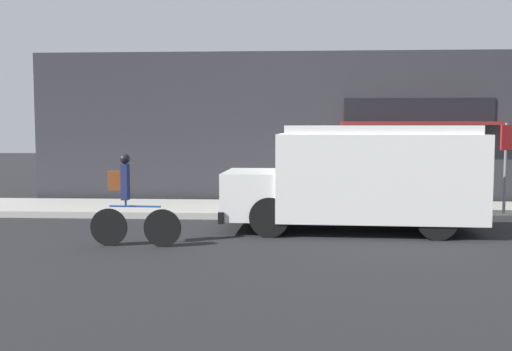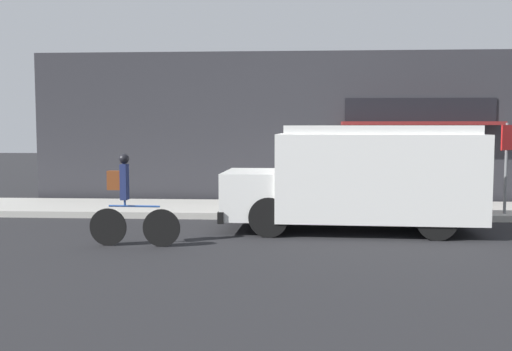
{
  "view_description": "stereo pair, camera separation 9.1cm",
  "coord_description": "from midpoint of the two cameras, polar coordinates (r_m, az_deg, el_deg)",
  "views": [
    {
      "loc": [
        -0.98,
        -14.34,
        2.27
      ],
      "look_at": [
        -1.8,
        -0.2,
        1.1
      ],
      "focal_mm": 42.0,
      "sensor_mm": 36.0,
      "label": 1
    },
    {
      "loc": [
        -0.89,
        -14.33,
        2.27
      ],
      "look_at": [
        -1.8,
        -0.2,
        1.1
      ],
      "focal_mm": 42.0,
      "sensor_mm": 36.0,
      "label": 2
    }
  ],
  "objects": [
    {
      "name": "school_bus",
      "position": [
        13.1,
        10.22,
        -0.09
      ],
      "size": [
        5.51,
        2.71,
        2.28
      ],
      "rotation": [
        0.0,
        0.0,
        -0.04
      ],
      "color": "white",
      "rests_on": "ground_plane"
    },
    {
      "name": "trash_bin",
      "position": [
        16.79,
        10.85,
        -0.95
      ],
      "size": [
        0.5,
        0.5,
        0.95
      ],
      "color": "slate",
      "rests_on": "sidewalk"
    },
    {
      "name": "storefront",
      "position": [
        17.35,
        7.05,
        4.49
      ],
      "size": [
        17.0,
        0.82,
        4.4
      ],
      "color": "#2D2D33",
      "rests_on": "ground_plane"
    },
    {
      "name": "ground_plane",
      "position": [
        14.54,
        7.34,
        -4.3
      ],
      "size": [
        70.0,
        70.0,
        0.0
      ],
      "primitive_type": "plane",
      "color": "#232326"
    },
    {
      "name": "sidewalk",
      "position": [
        15.87,
        7.03,
        -3.25
      ],
      "size": [
        28.0,
        2.71,
        0.16
      ],
      "color": "#ADAAA3",
      "rests_on": "ground_plane"
    },
    {
      "name": "cyclist",
      "position": [
        11.54,
        -11.85,
        -2.65
      ],
      "size": [
        1.75,
        0.2,
        1.76
      ],
      "rotation": [
        0.0,
        0.0,
        -0.04
      ],
      "color": "black",
      "rests_on": "ground_plane"
    },
    {
      "name": "stop_sign_post",
      "position": [
        15.55,
        22.93,
        1.98
      ],
      "size": [
        0.45,
        0.45,
        2.19
      ],
      "color": "slate",
      "rests_on": "sidewalk"
    }
  ]
}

